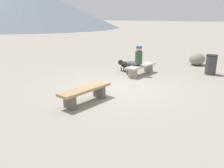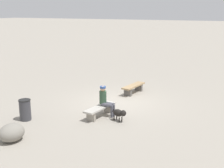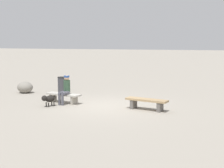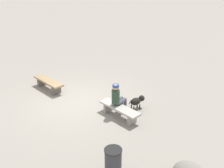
{
  "view_description": "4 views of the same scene",
  "coord_description": "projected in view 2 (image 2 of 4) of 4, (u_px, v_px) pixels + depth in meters",
  "views": [
    {
      "loc": [
        -6.6,
        -3.88,
        2.41
      ],
      "look_at": [
        -0.95,
        -0.3,
        0.41
      ],
      "focal_mm": 36.61,
      "sensor_mm": 36.0,
      "label": 1
    },
    {
      "loc": [
        12.18,
        5.59,
        4.29
      ],
      "look_at": [
        -1.01,
        -0.8,
        0.58
      ],
      "focal_mm": 47.7,
      "sensor_mm": 36.0,
      "label": 2
    },
    {
      "loc": [
        -5.26,
        11.61,
        2.65
      ],
      "look_at": [
        0.12,
        -0.9,
        0.82
      ],
      "focal_mm": 49.22,
      "sensor_mm": 36.0,
      "label": 3
    },
    {
      "loc": [
        7.25,
        -6.91,
        5.35
      ],
      "look_at": [
        1.06,
        0.91,
        0.77
      ],
      "focal_mm": 44.94,
      "sensor_mm": 36.0,
      "label": 4
    }
  ],
  "objects": [
    {
      "name": "ground",
      "position": [
        118.0,
        103.0,
        14.05
      ],
      "size": [
        210.0,
        210.0,
        0.06
      ],
      "primitive_type": "cube",
      "color": "gray"
    },
    {
      "name": "bench_left",
      "position": [
        133.0,
        87.0,
        15.5
      ],
      "size": [
        1.76,
        0.67,
        0.45
      ],
      "rotation": [
        0.0,
        0.0,
        -0.14
      ],
      "color": "#605B56",
      "rests_on": "ground"
    },
    {
      "name": "bench_right",
      "position": [
        100.0,
        109.0,
        12.13
      ],
      "size": [
        1.74,
        0.67,
        0.42
      ],
      "rotation": [
        0.0,
        0.0,
        -0.14
      ],
      "color": "gray",
      "rests_on": "ground"
    },
    {
      "name": "seated_person",
      "position": [
        105.0,
        99.0,
        12.16
      ],
      "size": [
        0.33,
        0.66,
        1.25
      ],
      "rotation": [
        0.0,
        0.0,
        -0.05
      ],
      "color": "#2D4733",
      "rests_on": "ground"
    },
    {
      "name": "dog",
      "position": [
        119.0,
        113.0,
        11.62
      ],
      "size": [
        0.41,
        0.69,
        0.5
      ],
      "rotation": [
        0.0,
        0.0,
        1.24
      ],
      "color": "black",
      "rests_on": "ground"
    },
    {
      "name": "trash_bin",
      "position": [
        25.0,
        110.0,
        11.72
      ],
      "size": [
        0.47,
        0.47,
        0.84
      ],
      "color": "#38383D",
      "rests_on": "ground"
    },
    {
      "name": "boulder",
      "position": [
        12.0,
        133.0,
        9.86
      ],
      "size": [
        1.0,
        0.88,
        0.61
      ],
      "primitive_type": "ellipsoid",
      "rotation": [
        0.0,
        0.0,
        1.41
      ],
      "color": "gray",
      "rests_on": "ground"
    }
  ]
}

